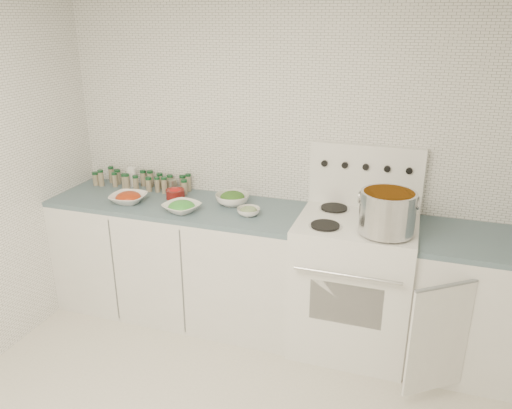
# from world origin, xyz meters

# --- Properties ---
(room_walls) EXTENTS (3.54, 3.04, 2.52)m
(room_walls) POSITION_xyz_m (0.00, 0.00, 1.56)
(room_walls) COLOR white
(room_walls) RESTS_ON ground
(counter_left) EXTENTS (1.85, 0.62, 0.90)m
(counter_left) POSITION_xyz_m (-0.82, 1.19, 0.45)
(counter_left) COLOR white
(counter_left) RESTS_ON ground
(stove) EXTENTS (0.76, 0.70, 1.36)m
(stove) POSITION_xyz_m (0.48, 1.19, 0.50)
(stove) COLOR white
(stove) RESTS_ON ground
(counter_right) EXTENTS (0.89, 0.86, 0.90)m
(counter_right) POSITION_xyz_m (1.30, 1.19, 0.45)
(counter_right) COLOR white
(counter_right) RESTS_ON ground
(stock_pot) EXTENTS (0.35, 0.33, 0.25)m
(stock_pot) POSITION_xyz_m (0.67, 1.02, 1.08)
(stock_pot) COLOR silver
(stock_pot) RESTS_ON stove
(bowl_tomato) EXTENTS (0.27, 0.27, 0.08)m
(bowl_tomato) POSITION_xyz_m (-1.15, 1.08, 0.94)
(bowl_tomato) COLOR white
(bowl_tomato) RESTS_ON counter_left
(bowl_snowpea) EXTENTS (0.31, 0.31, 0.08)m
(bowl_snowpea) POSITION_xyz_m (-0.70, 1.04, 0.93)
(bowl_snowpea) COLOR white
(bowl_snowpea) RESTS_ON counter_left
(bowl_broccoli) EXTENTS (0.27, 0.27, 0.10)m
(bowl_broccoli) POSITION_xyz_m (-0.42, 1.28, 0.95)
(bowl_broccoli) COLOR white
(bowl_broccoli) RESTS_ON counter_left
(bowl_zucchini) EXTENTS (0.19, 0.19, 0.06)m
(bowl_zucchini) POSITION_xyz_m (-0.25, 1.12, 0.93)
(bowl_zucchini) COLOR white
(bowl_zucchini) RESTS_ON counter_left
(bowl_pepper) EXTENTS (0.14, 0.14, 0.08)m
(bowl_pepper) POSITION_xyz_m (-0.87, 1.26, 0.94)
(bowl_pepper) COLOR #621410
(bowl_pepper) RESTS_ON counter_left
(salt_canister) EXTENTS (0.09, 0.09, 0.15)m
(salt_canister) POSITION_xyz_m (-1.33, 1.42, 0.97)
(salt_canister) COLOR white
(salt_canister) RESTS_ON counter_left
(tin_can) EXTENTS (0.07, 0.07, 0.09)m
(tin_can) POSITION_xyz_m (-0.96, 1.40, 0.95)
(tin_can) COLOR #9E9885
(tin_can) RESTS_ON counter_left
(spice_cluster) EXTENTS (0.82, 0.16, 0.14)m
(spice_cluster) POSITION_xyz_m (-1.21, 1.39, 0.96)
(spice_cluster) COLOR gray
(spice_cluster) RESTS_ON counter_left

